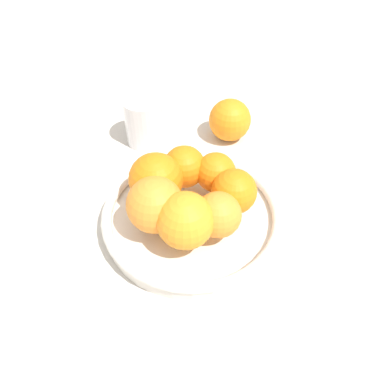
{
  "coord_description": "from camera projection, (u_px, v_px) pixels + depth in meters",
  "views": [
    {
      "loc": [
        0.08,
        0.38,
        0.47
      ],
      "look_at": [
        0.0,
        0.0,
        0.07
      ],
      "focal_mm": 35.0,
      "sensor_mm": 36.0,
      "label": 1
    }
  ],
  "objects": [
    {
      "name": "ground_plane",
      "position": [
        192.0,
        223.0,
        0.61
      ],
      "size": [
        4.0,
        4.0,
        0.0
      ],
      "primitive_type": "plane",
      "color": "beige"
    },
    {
      "name": "orange_pile",
      "position": [
        185.0,
        194.0,
        0.55
      ],
      "size": [
        0.2,
        0.19,
        0.08
      ],
      "color": "orange",
      "rests_on": "fruit_bowl"
    },
    {
      "name": "fruit_bowl",
      "position": [
        192.0,
        216.0,
        0.6
      ],
      "size": [
        0.29,
        0.29,
        0.04
      ],
      "color": "silver",
      "rests_on": "ground_plane"
    },
    {
      "name": "drinking_glass",
      "position": [
        145.0,
        121.0,
        0.73
      ],
      "size": [
        0.08,
        0.08,
        0.1
      ],
      "primitive_type": "cylinder",
      "color": "white",
      "rests_on": "ground_plane"
    },
    {
      "name": "stray_orange",
      "position": [
        230.0,
        120.0,
        0.74
      ],
      "size": [
        0.08,
        0.08,
        0.08
      ],
      "primitive_type": "sphere",
      "color": "orange",
      "rests_on": "ground_plane"
    }
  ]
}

